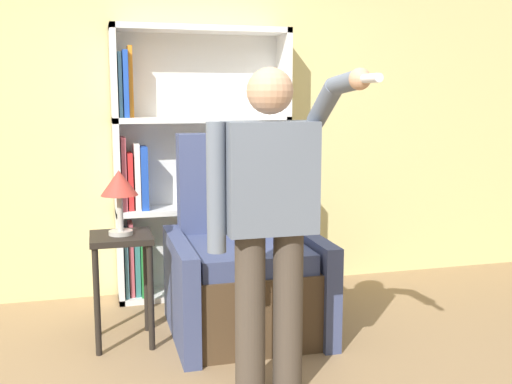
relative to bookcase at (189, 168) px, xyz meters
name	(u,v)px	position (x,y,z in m)	size (l,w,h in m)	color
wall_back	(179,108)	(-0.04, 0.16, 0.44)	(8.00, 0.06, 2.80)	#DBCC84
bookcase	(189,168)	(0.00, 0.00, 0.00)	(1.28, 0.28, 1.98)	white
armchair	(243,271)	(0.22, -0.78, -0.58)	(0.92, 0.92, 1.24)	#4C3823
person_standing	(270,213)	(0.14, -1.66, -0.03)	(0.58, 0.78, 1.62)	#473D33
side_table	(122,260)	(-0.53, -0.80, -0.45)	(0.36, 0.36, 0.67)	black
table_lamp	(119,187)	(-0.53, -0.80, 0.00)	(0.22, 0.22, 0.39)	#B7B2A8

